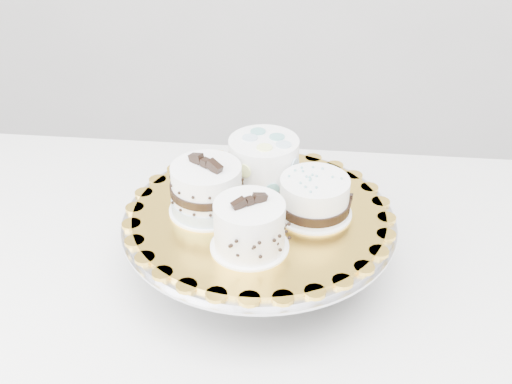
# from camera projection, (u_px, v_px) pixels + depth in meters

# --- Properties ---
(table) EXTENTS (1.30, 0.89, 0.75)m
(table) POSITION_uv_depth(u_px,v_px,m) (269.00, 322.00, 0.99)
(table) COLOR silver
(table) RESTS_ON floor
(cake_stand) EXTENTS (0.39, 0.39, 0.11)m
(cake_stand) POSITION_uv_depth(u_px,v_px,m) (259.00, 233.00, 0.93)
(cake_stand) COLOR gray
(cake_stand) RESTS_ON table
(cake_board) EXTENTS (0.38, 0.38, 0.01)m
(cake_board) POSITION_uv_depth(u_px,v_px,m) (259.00, 213.00, 0.92)
(cake_board) COLOR gold
(cake_board) RESTS_ON cake_stand
(cake_swirl) EXTENTS (0.13, 0.13, 0.08)m
(cake_swirl) POSITION_uv_depth(u_px,v_px,m) (249.00, 227.00, 0.83)
(cake_swirl) COLOR white
(cake_swirl) RESTS_ON cake_board
(cake_banded) EXTENTS (0.14, 0.14, 0.09)m
(cake_banded) POSITION_uv_depth(u_px,v_px,m) (207.00, 190.00, 0.90)
(cake_banded) COLOR white
(cake_banded) RESTS_ON cake_board
(cake_dots) EXTENTS (0.14, 0.14, 0.08)m
(cake_dots) POSITION_uv_depth(u_px,v_px,m) (264.00, 162.00, 0.95)
(cake_dots) COLOR white
(cake_dots) RESTS_ON cake_board
(cake_ribbon) EXTENTS (0.12, 0.11, 0.06)m
(cake_ribbon) POSITION_uv_depth(u_px,v_px,m) (315.00, 198.00, 0.90)
(cake_ribbon) COLOR white
(cake_ribbon) RESTS_ON cake_board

